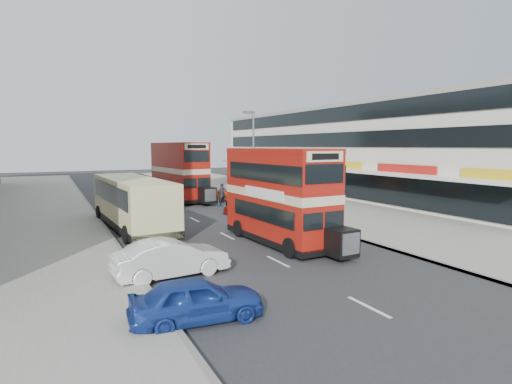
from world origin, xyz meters
TOP-DOWN VIEW (x-y plane):
  - ground at (0.00, 0.00)m, footprint 160.00×160.00m
  - road_surface at (0.00, 20.00)m, footprint 12.00×90.00m
  - pavement_right at (12.00, 20.00)m, footprint 12.00×90.00m
  - pavement_left at (-12.00, 20.00)m, footprint 12.00×90.00m
  - kerb_left at (-6.10, 20.00)m, footprint 0.20×90.00m
  - kerb_right at (6.10, 20.00)m, footprint 0.20×90.00m
  - commercial_row at (19.95, 22.00)m, footprint 9.90×46.20m
  - wooded_hill at (85.00, 45.00)m, footprint 172.80×230.40m
  - street_lamp at (6.52, 18.00)m, footprint 1.00×0.20m
  - bus_main at (1.85, 5.13)m, footprint 2.82×8.96m
  - bus_second at (2.09, 24.87)m, footprint 3.56×9.77m
  - coach at (-4.43, 12.91)m, footprint 3.47×11.28m
  - car_left_near at (-5.35, -2.58)m, footprint 4.08×1.90m
  - car_left_front at (-4.89, 2.00)m, footprint 4.72×2.03m
  - car_right_a at (4.71, 15.16)m, footprint 4.11×1.90m
  - car_right_b at (4.85, 22.44)m, footprint 4.27×2.28m
  - car_right_c at (5.03, 30.78)m, footprint 4.20×1.99m
  - pedestrian_near at (7.96, 12.78)m, footprint 0.59×0.40m
  - cyclist at (4.10, 18.91)m, footprint 0.69×1.97m

SIDE VIEW (x-z plane):
  - ground at x=0.00m, z-range 0.00..0.00m
  - wooded_hill at x=85.00m, z-range -10.00..10.00m
  - road_surface at x=0.00m, z-range 0.00..0.01m
  - pavement_right at x=12.00m, z-range 0.00..0.15m
  - pavement_left at x=-12.00m, z-range 0.00..0.15m
  - kerb_left at x=-6.10m, z-range -0.01..0.15m
  - kerb_right at x=6.10m, z-range -0.01..0.15m
  - car_right_b at x=4.85m, z-range 0.00..1.14m
  - car_right_a at x=4.71m, z-range 0.00..1.16m
  - cyclist at x=4.10m, z-range -0.34..1.68m
  - car_left_near at x=-5.35m, z-range 0.00..1.35m
  - car_right_c at x=5.03m, z-range 0.00..1.39m
  - car_left_front at x=-4.89m, z-range 0.00..1.51m
  - pedestrian_near at x=7.96m, z-range 0.15..1.74m
  - coach at x=-4.43m, z-range 0.27..3.22m
  - bus_main at x=1.85m, z-range 0.13..5.04m
  - bus_second at x=2.09m, z-range 0.14..5.48m
  - commercial_row at x=19.95m, z-range 0.05..9.35m
  - street_lamp at x=6.52m, z-range 0.72..8.85m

